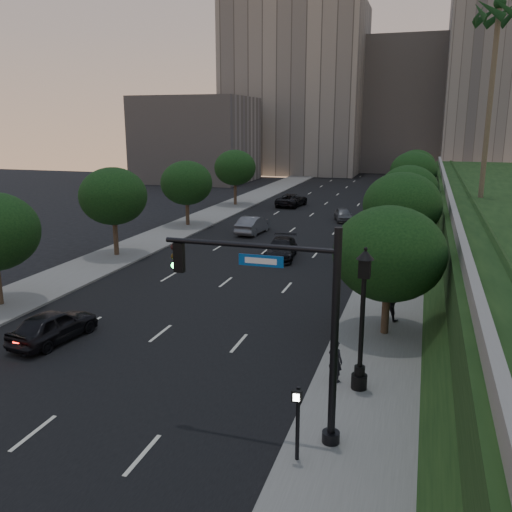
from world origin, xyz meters
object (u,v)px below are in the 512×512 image
(sedan_near_right, at_px, (281,249))
(pedestrian_a, at_px, (335,361))
(pedestrian_b, at_px, (390,302))
(traffic_signal_mast, at_px, (299,333))
(sedan_mid_left, at_px, (253,225))
(sedan_near_left, at_px, (53,326))
(pedestrian_c, at_px, (388,271))
(sedan_far_right, at_px, (343,215))
(sedan_far_left, at_px, (292,200))
(street_lamp, at_px, (362,326))

(sedan_near_right, bearing_deg, pedestrian_a, -76.01)
(pedestrian_b, bearing_deg, traffic_signal_mast, 101.07)
(sedan_mid_left, relative_size, pedestrian_b, 2.58)
(sedan_near_left, relative_size, pedestrian_c, 2.84)
(sedan_mid_left, relative_size, pedestrian_c, 3.11)
(sedan_far_right, bearing_deg, pedestrian_b, -92.99)
(sedan_far_left, xyz_separation_m, pedestrian_b, (13.99, -36.62, 0.34))
(sedan_far_left, relative_size, sedan_far_right, 1.38)
(street_lamp, distance_m, pedestrian_a, 1.94)
(street_lamp, bearing_deg, pedestrian_c, 89.95)
(sedan_near_left, xyz_separation_m, pedestrian_a, (13.12, -0.36, 0.22))
(traffic_signal_mast, relative_size, sedan_near_left, 1.56)
(pedestrian_b, bearing_deg, sedan_far_right, -55.69)
(traffic_signal_mast, bearing_deg, sedan_near_right, 105.94)
(traffic_signal_mast, distance_m, pedestrian_c, 18.48)
(street_lamp, xyz_separation_m, sedan_mid_left, (-12.87, 27.34, -1.83))
(sedan_near_left, distance_m, pedestrian_a, 13.13)
(sedan_mid_left, relative_size, pedestrian_a, 2.93)
(sedan_mid_left, height_order, sedan_far_right, sedan_mid_left)
(traffic_signal_mast, distance_m, pedestrian_b, 12.11)
(traffic_signal_mast, relative_size, sedan_far_left, 1.27)
(sedan_far_right, relative_size, pedestrian_a, 2.39)
(sedan_far_right, distance_m, pedestrian_c, 22.52)
(street_lamp, height_order, sedan_near_right, street_lamp)
(street_lamp, height_order, sedan_near_left, street_lamp)
(sedan_near_left, relative_size, sedan_far_right, 1.12)
(traffic_signal_mast, height_order, sedan_far_right, traffic_signal_mast)
(sedan_far_right, relative_size, pedestrian_b, 2.10)
(sedan_far_left, bearing_deg, street_lamp, 113.90)
(sedan_near_right, height_order, pedestrian_b, pedestrian_b)
(pedestrian_a, bearing_deg, sedan_far_left, -49.60)
(sedan_near_right, relative_size, sedan_far_right, 1.27)
(pedestrian_c, bearing_deg, sedan_far_right, -107.13)
(pedestrian_a, bearing_deg, street_lamp, -174.77)
(traffic_signal_mast, height_order, sedan_near_left, traffic_signal_mast)
(traffic_signal_mast, bearing_deg, sedan_far_left, 103.84)
(sedan_far_left, bearing_deg, sedan_far_right, 138.98)
(sedan_near_right, bearing_deg, traffic_signal_mast, -80.74)
(sedan_far_right, xyz_separation_m, pedestrian_b, (6.54, -28.30, 0.42))
(sedan_far_right, bearing_deg, sedan_near_left, -118.96)
(sedan_far_left, distance_m, sedan_far_right, 11.17)
(street_lamp, relative_size, pedestrian_c, 3.57)
(sedan_mid_left, distance_m, pedestrian_b, 23.72)
(sedan_mid_left, height_order, sedan_far_left, sedan_mid_left)
(sedan_far_left, relative_size, pedestrian_c, 3.49)
(sedan_near_right, bearing_deg, pedestrian_c, -37.13)
(sedan_mid_left, relative_size, sedan_far_left, 0.89)
(sedan_near_left, height_order, pedestrian_a, pedestrian_a)
(sedan_mid_left, distance_m, pedestrian_c, 18.27)
(traffic_signal_mast, xyz_separation_m, sedan_far_right, (-4.44, 39.94, -2.99))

